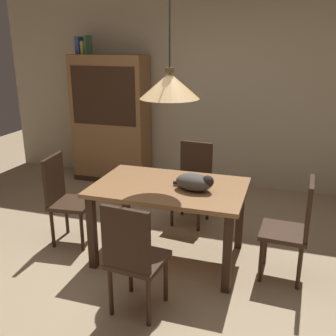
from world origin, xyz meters
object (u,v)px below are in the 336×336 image
(dining_table, at_px, (169,196))
(book_yellow_short, at_px, (85,48))
(chair_far_back, at_px, (193,179))
(hutch_bookcase, at_px, (111,122))
(chair_near_front, at_px, (133,255))
(book_green_slim, at_px, (88,45))
(chair_left_side, at_px, (65,196))
(chair_right_side, at_px, (294,225))
(pendant_lamp, at_px, (170,85))
(book_blue_wide, at_px, (81,45))
(cat_sleeping, at_px, (195,182))

(dining_table, relative_size, book_yellow_short, 7.00)
(chair_far_back, relative_size, hutch_bookcase, 0.50)
(chair_near_front, relative_size, book_green_slim, 3.58)
(hutch_bookcase, bearing_deg, book_yellow_short, 179.76)
(book_green_slim, bearing_deg, chair_left_side, -70.52)
(chair_far_back, distance_m, chair_right_side, 1.43)
(chair_far_back, xyz_separation_m, pendant_lamp, (-0.01, -0.88, 1.15))
(book_blue_wide, bearing_deg, chair_near_front, -55.63)
(dining_table, xyz_separation_m, cat_sleeping, (0.25, -0.04, 0.18))
(chair_left_side, height_order, cat_sleeping, chair_left_side)
(chair_left_side, bearing_deg, cat_sleeping, -1.48)
(chair_right_side, relative_size, pendant_lamp, 0.72)
(chair_right_side, height_order, book_blue_wide, book_blue_wide)
(cat_sleeping, relative_size, book_blue_wide, 1.65)
(chair_far_back, bearing_deg, book_green_slim, 149.90)
(pendant_lamp, xyz_separation_m, book_green_slim, (-1.82, 1.93, 0.32))
(book_yellow_short, distance_m, book_green_slim, 0.06)
(dining_table, relative_size, book_blue_wide, 5.83)
(dining_table, bearing_deg, chair_right_side, -0.21)
(chair_near_front, xyz_separation_m, book_green_slim, (-1.81, 2.81, 1.47))
(chair_right_side, distance_m, pendant_lamp, 1.61)
(dining_table, xyz_separation_m, chair_far_back, (0.01, 0.88, -0.14))
(chair_far_back, bearing_deg, cat_sleeping, -75.06)
(cat_sleeping, distance_m, book_blue_wide, 3.16)
(dining_table, relative_size, chair_near_front, 1.51)
(chair_left_side, xyz_separation_m, book_yellow_short, (-0.74, 1.94, 1.43))
(cat_sleeping, bearing_deg, dining_table, 170.21)
(chair_far_back, xyz_separation_m, cat_sleeping, (0.25, -0.92, 0.32))
(dining_table, xyz_separation_m, book_blue_wide, (-1.93, 1.93, 1.32))
(cat_sleeping, xyz_separation_m, pendant_lamp, (-0.25, 0.04, 0.84))
(pendant_lamp, bearing_deg, chair_far_back, 89.47)
(chair_left_side, bearing_deg, pendant_lamp, 0.41)
(pendant_lamp, relative_size, hutch_bookcase, 0.70)
(chair_right_side, distance_m, book_blue_wide, 3.90)
(chair_left_side, distance_m, cat_sleeping, 1.42)
(dining_table, height_order, book_blue_wide, book_blue_wide)
(chair_near_front, xyz_separation_m, pendant_lamp, (0.01, 0.88, 1.15))
(chair_left_side, relative_size, book_blue_wide, 3.88)
(chair_near_front, relative_size, chair_left_side, 1.00)
(chair_near_front, xyz_separation_m, book_blue_wide, (-1.92, 2.81, 1.46))
(dining_table, height_order, cat_sleeping, cat_sleeping)
(book_yellow_short, bearing_deg, chair_left_side, -69.19)
(chair_near_front, distance_m, book_yellow_short, 3.66)
(chair_right_side, xyz_separation_m, book_green_slim, (-2.94, 1.94, 1.47))
(dining_table, relative_size, cat_sleeping, 3.54)
(book_blue_wide, bearing_deg, dining_table, -45.05)
(chair_right_side, distance_m, book_green_slim, 3.82)
(dining_table, xyz_separation_m, book_yellow_short, (-1.87, 1.93, 1.29))
(chair_right_side, bearing_deg, book_blue_wide, 147.64)
(dining_table, bearing_deg, pendant_lamp, 82.87)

